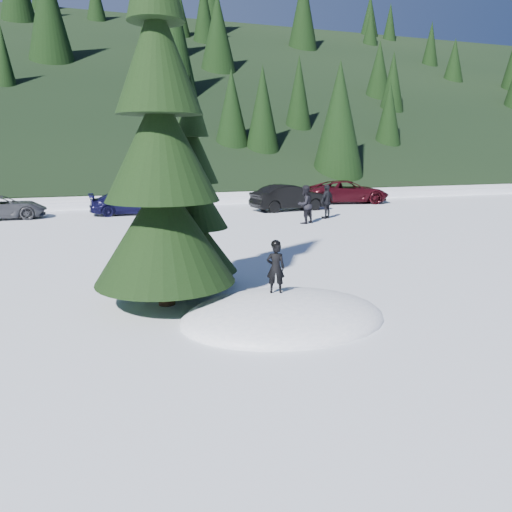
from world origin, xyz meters
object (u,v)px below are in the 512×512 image
object	(u,v)px
adult_1	(327,202)
car_5	(290,198)
adult_0	(305,204)
car_3	(129,203)
spruce_tall	(161,160)
car_2	(1,207)
spruce_short	(194,207)
car_6	(348,192)
car_4	(176,201)
child_skier	(276,268)

from	to	relation	value
adult_1	car_5	world-z (taller)	adult_1
adult_0	car_3	bearing A→B (deg)	-63.15
spruce_tall	car_5	xyz separation A→B (m)	(9.80, 15.73, -2.57)
car_2	spruce_short	bearing A→B (deg)	-159.59
adult_0	car_5	xyz separation A→B (m)	(1.37, 5.07, -0.17)
spruce_tall	car_6	xyz separation A→B (m)	(15.06, 18.21, -2.57)
spruce_tall	spruce_short	world-z (taller)	spruce_tall
car_4	car_6	bearing A→B (deg)	-90.55
spruce_short	adult_1	distance (m)	14.03
car_6	adult_0	bearing A→B (deg)	151.04
spruce_tall	spruce_short	distance (m)	2.11
spruce_tall	car_3	world-z (taller)	spruce_tall
car_2	car_3	distance (m)	6.41
car_6	car_3	bearing A→B (deg)	107.28
spruce_tall	car_6	world-z (taller)	spruce_tall
adult_0	car_5	distance (m)	5.26
adult_0	car_2	world-z (taller)	adult_0
child_skier	car_5	world-z (taller)	child_skier
car_6	car_5	bearing A→B (deg)	127.58
car_3	car_5	bearing A→B (deg)	-98.38
car_6	spruce_short	bearing A→B (deg)	152.36
car_2	car_5	bearing A→B (deg)	-97.91
adult_1	car_4	world-z (taller)	adult_1
adult_1	adult_0	bearing A→B (deg)	5.80
spruce_short	car_4	size ratio (longest dim) A/B	1.49
car_6	child_skier	bearing A→B (deg)	158.95
child_skier	adult_0	world-z (taller)	adult_0
car_4	car_3	bearing A→B (deg)	91.61
car_4	car_6	world-z (taller)	car_6
spruce_tall	car_2	size ratio (longest dim) A/B	1.96
car_2	car_6	world-z (taller)	car_6
car_3	car_5	world-z (taller)	car_5
car_2	car_3	world-z (taller)	car_3
car_3	car_5	distance (m)	9.13
car_2	car_5	xyz separation A→B (m)	(15.45, -1.50, 0.14)
car_2	car_3	xyz separation A→B (m)	(6.40, -0.27, 0.00)
spruce_short	adult_0	world-z (taller)	spruce_short
spruce_tall	car_4	bearing A→B (deg)	78.86
car_4	spruce_tall	bearing A→B (deg)	163.70
car_3	car_4	size ratio (longest dim) A/B	1.17
child_skier	car_4	xyz separation A→B (m)	(1.25, 18.70, -0.41)
car_2	child_skier	bearing A→B (deg)	-159.68
spruce_tall	car_5	world-z (taller)	spruce_tall
spruce_tall	adult_1	distance (m)	15.88
car_5	child_skier	bearing A→B (deg)	149.03
car_4	car_6	distance (m)	11.70
spruce_tall	car_6	size ratio (longest dim) A/B	1.60
car_3	car_6	distance (m)	14.36
spruce_tall	spruce_short	size ratio (longest dim) A/B	1.60
car_4	adult_0	bearing A→B (deg)	-147.87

